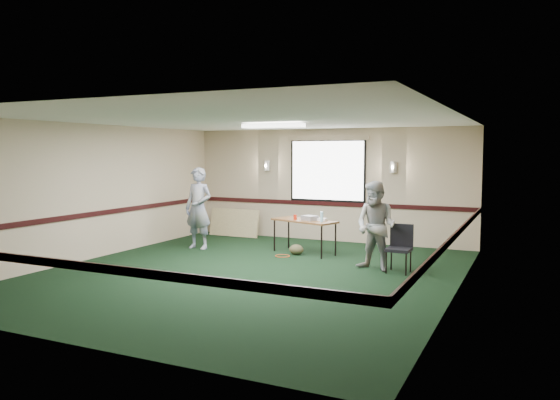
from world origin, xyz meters
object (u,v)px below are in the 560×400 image
at_px(projector, 310,218).
at_px(conference_chair, 400,244).
at_px(person_left, 198,208).
at_px(folding_table, 304,222).
at_px(person_right, 376,226).

bearing_deg(projector, conference_chair, 0.37).
height_order(conference_chair, person_left, person_left).
height_order(folding_table, person_right, person_right).
distance_m(projector, person_right, 1.94).
xyz_separation_m(folding_table, person_right, (1.82, -1.00, 0.15)).
relative_size(folding_table, person_left, 0.85).
distance_m(conference_chair, person_left, 4.63).
bearing_deg(conference_chair, person_left, 175.14).
bearing_deg(folding_table, projector, 6.02).
bearing_deg(person_left, folding_table, 13.59).
bearing_deg(conference_chair, projector, 157.76).
bearing_deg(folding_table, conference_chair, -4.32).
bearing_deg(person_right, projector, 166.15).
distance_m(projector, person_left, 2.52).
xyz_separation_m(person_left, person_right, (4.16, -0.54, -0.09)).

